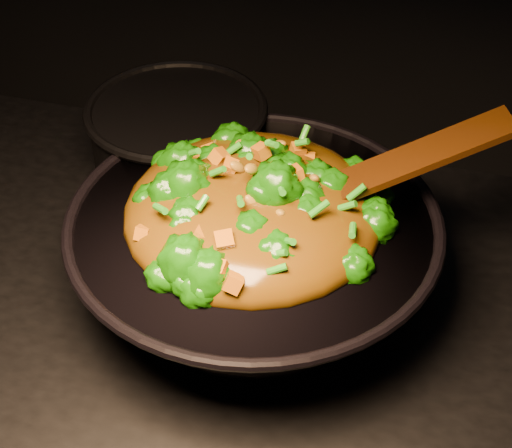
% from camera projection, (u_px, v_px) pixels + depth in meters
% --- Properties ---
extents(wok, '(0.51, 0.51, 0.12)m').
position_uv_depth(wok, '(254.00, 257.00, 0.98)').
color(wok, black).
rests_on(wok, stovetop).
extents(stir_fry, '(0.39, 0.39, 0.11)m').
position_uv_depth(stir_fry, '(253.00, 181.00, 0.91)').
color(stir_fry, '#166006').
rests_on(stir_fry, wok).
extents(spatula, '(0.31, 0.17, 0.13)m').
position_uv_depth(spatula, '(374.00, 175.00, 0.92)').
color(spatula, '#3A1909').
rests_on(spatula, wok).
extents(back_pot, '(0.31, 0.31, 0.14)m').
position_uv_depth(back_pot, '(179.00, 146.00, 1.15)').
color(back_pot, black).
rests_on(back_pot, stovetop).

